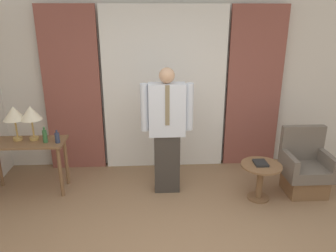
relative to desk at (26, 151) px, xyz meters
The scene contains 13 objects.
wall_back 2.28m from the desk, 24.08° to the left, with size 10.00×0.06×2.70m.
curtain_sheer_center 2.22m from the desk, 20.87° to the left, with size 1.92×0.06×2.58m.
curtain_drape_left 1.14m from the desk, 54.36° to the left, with size 0.87×0.06×2.58m.
curtain_drape_right 3.56m from the desk, 12.45° to the left, with size 0.87×0.06×2.58m.
desk is the anchor object (origin of this frame).
table_lamp_left 0.54m from the desk, 149.20° to the left, with size 0.29×0.29×0.49m.
table_lamp_right 0.54m from the desk, 30.80° to the left, with size 0.29×0.29×0.49m.
bottle_near_edge 0.52m from the desk, ahead, with size 0.06×0.06×0.18m.
bottle_by_lamp 0.38m from the desk, ahead, with size 0.06×0.06×0.22m.
person 2.00m from the desk, ahead, with size 0.71×0.23×1.79m.
armchair 3.94m from the desk, ahead, with size 0.62×0.55×0.94m.
side_table 3.27m from the desk, ahead, with size 0.55×0.55×0.52m.
book 3.25m from the desk, ahead, with size 0.17×0.21×0.03m.
Camera 1 is at (-0.23, -2.40, 2.47)m, focal length 35.00 mm.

